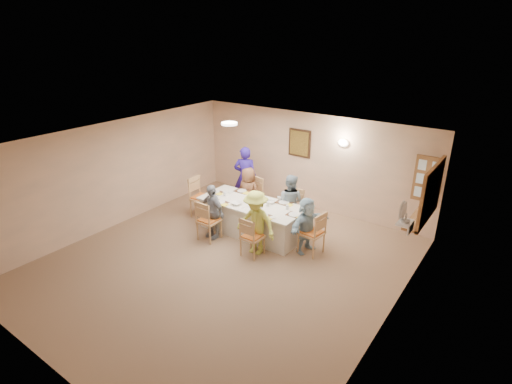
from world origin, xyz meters
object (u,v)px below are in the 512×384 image
Objects in this scene: dining_table at (252,218)px; chair_right_end at (312,232)px; desk_fan at (405,214)px; chair_back_left at (251,197)px; chair_front_right at (252,236)px; diner_front_left at (212,211)px; caregiver at (245,177)px; diner_back_left at (248,192)px; chair_front_left at (209,220)px; chair_back_right at (292,209)px; serving_hatch at (431,193)px; diner_back_right at (290,202)px; diner_front_right at (256,223)px; diner_right_end at (306,225)px; chair_left_end at (202,197)px; condiment_ketchup at (250,197)px.

dining_table is 1.55m from chair_right_end.
chair_back_left is (-4.02, 1.15, -1.06)m from desk_fan.
dining_table is at bearing -52.43° from chair_front_right.
caregiver is (-0.45, 1.83, 0.18)m from diner_front_left.
chair_front_right is (0.60, -0.80, 0.06)m from dining_table.
chair_front_left is at bearing 88.60° from diner_back_left.
serving_hatch is at bearing 1.73° from chair_back_right.
desk_fan is 0.12× the size of dining_table.
chair_back_right is 0.68× the size of diner_back_right.
chair_back_right is at bearing 140.89° from caregiver.
diner_back_right is 1.36m from diner_front_right.
chair_front_left is 0.70× the size of diner_back_right.
diner_front_right is at bearing 141.53° from diner_right_end.
chair_front_left is at bearing -173.62° from desk_fan.
caregiver reaches higher than diner_front_left.
serving_hatch is 1.57× the size of chair_front_left.
diner_front_left reaches higher than dining_table.
chair_left_end reaches higher than chair_right_end.
desk_fan is 4.18m from chair_front_left.
desk_fan is 4.25m from diner_back_left.
chair_back_left is 1.22m from diner_back_right.
diner_right_end is at bearing -46.46° from chair_back_right.
diner_back_left is 0.89m from condiment_ketchup.
dining_table is at bearing 174.15° from desk_fan.
chair_back_left is 1.49m from diner_front_left.
serving_hatch is 3.06m from diner_back_right.
chair_back_right is 1.50m from diner_front_right.
chair_front_right is at bearing 127.63° from diner_back_left.
chair_front_left is (-4.13, -1.80, -1.02)m from serving_hatch.
condiment_ketchup is at bearing 35.98° from diner_back_right.
desk_fan is 2.96m from diner_front_right.
caregiver reaches higher than chair_left_end.
dining_table is 1.94× the size of diner_front_left.
condiment_ketchup is (0.54, 0.81, 0.41)m from chair_front_left.
diner_front_right is at bearing -47.24° from chair_right_end.
desk_fan reaches higher than caregiver.
diner_back_left is at bearing 83.26° from diner_right_end.
chair_right_end is 2.86m from caregiver.
diner_back_left reaches higher than diner_right_end.
serving_hatch reaches higher than diner_back_left.
dining_table is at bearing 130.71° from diner_front_right.
chair_front_right is at bearing -115.44° from chair_left_end.
chair_left_end is at bearing -82.83° from chair_right_end.
diner_front_right is 1.15× the size of diner_right_end.
diner_front_right reaches higher than diner_right_end.
desk_fan is at bearing 5.95° from diner_front_right.
serving_hatch reaches higher than chair_left_end.
serving_hatch is 1.11× the size of diner_back_right.
serving_hatch is at bearing 32.57° from diner_front_left.
chair_front_right is at bearing -179.92° from chair_front_left.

